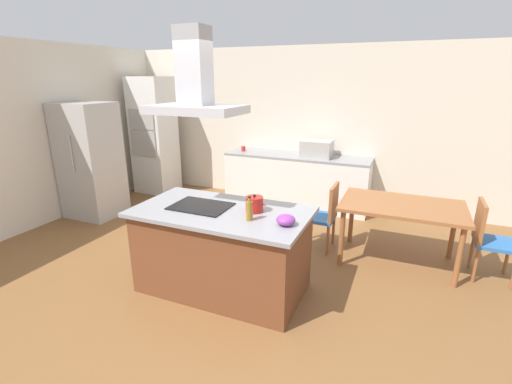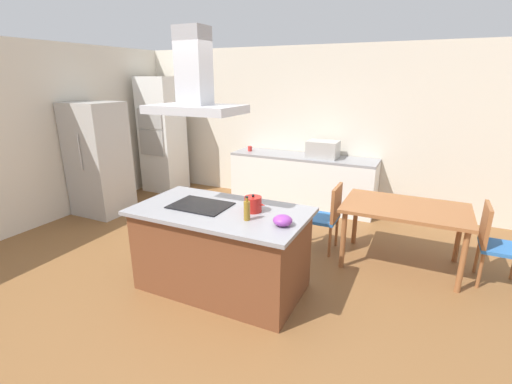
{
  "view_description": "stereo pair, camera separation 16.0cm",
  "coord_description": "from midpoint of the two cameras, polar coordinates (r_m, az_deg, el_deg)",
  "views": [
    {
      "loc": [
        1.67,
        -3.02,
        2.18
      ],
      "look_at": [
        0.21,
        0.4,
        1.0
      ],
      "focal_mm": 25.33,
      "sensor_mm": 36.0,
      "label": 1
    },
    {
      "loc": [
        1.82,
        -2.95,
        2.18
      ],
      "look_at": [
        0.21,
        0.4,
        1.0
      ],
      "focal_mm": 25.33,
      "sensor_mm": 36.0,
      "label": 2
    }
  ],
  "objects": [
    {
      "name": "olive_oil_bottle",
      "position": [
        3.37,
        -0.09,
        -2.89
      ],
      "size": [
        0.06,
        0.06,
        0.23
      ],
      "color": "olive",
      "rests_on": "kitchen_island"
    },
    {
      "name": "coffee_mug_red",
      "position": [
        6.61,
        -0.28,
        6.87
      ],
      "size": [
        0.08,
        0.08,
        0.09
      ],
      "primitive_type": "cylinder",
      "color": "red",
      "rests_on": "back_counter"
    },
    {
      "name": "tea_kettle",
      "position": [
        3.59,
        0.82,
        -1.94
      ],
      "size": [
        0.23,
        0.17,
        0.18
      ],
      "color": "#B21E19",
      "rests_on": "kitchen_island"
    },
    {
      "name": "wall_oven_stack",
      "position": [
        7.38,
        -13.94,
        8.72
      ],
      "size": [
        0.7,
        0.66,
        2.2
      ],
      "color": "white",
      "rests_on": "ground"
    },
    {
      "name": "cooktop",
      "position": [
        3.81,
        -7.58,
        -2.11
      ],
      "size": [
        0.6,
        0.44,
        0.01
      ],
      "primitive_type": "cube",
      "color": "black",
      "rests_on": "kitchen_island"
    },
    {
      "name": "wall_back",
      "position": [
        6.53,
        10.03,
        10.06
      ],
      "size": [
        7.2,
        0.1,
        2.7
      ],
      "primitive_type": "cube",
      "color": "beige",
      "rests_on": "ground"
    },
    {
      "name": "chair_at_left_end",
      "position": [
        4.76,
        12.17,
        -3.36
      ],
      "size": [
        0.42,
        0.42,
        0.89
      ],
      "color": "#2D6BB7",
      "rests_on": "ground"
    },
    {
      "name": "countertop_microwave",
      "position": [
        6.16,
        11.26,
        6.62
      ],
      "size": [
        0.5,
        0.38,
        0.28
      ],
      "primitive_type": "cube",
      "color": "#B2AFAA",
      "rests_on": "back_counter"
    },
    {
      "name": "wall_left",
      "position": [
        6.6,
        -27.0,
        8.51
      ],
      "size": [
        0.1,
        8.8,
        2.7
      ],
      "primitive_type": "cube",
      "color": "beige",
      "rests_on": "ground"
    },
    {
      "name": "ground",
      "position": [
        5.28,
        3.97,
        -6.79
      ],
      "size": [
        16.0,
        16.0,
        0.0
      ],
      "primitive_type": "plane",
      "color": "brown"
    },
    {
      "name": "mixing_bowl",
      "position": [
        3.29,
        5.62,
        -4.5
      ],
      "size": [
        0.18,
        0.18,
        0.1
      ],
      "primitive_type": "ellipsoid",
      "color": "purple",
      "rests_on": "kitchen_island"
    },
    {
      "name": "kitchen_island",
      "position": [
        3.87,
        -4.28,
        -8.97
      ],
      "size": [
        1.79,
        0.99,
        0.9
      ],
      "color": "brown",
      "rests_on": "ground"
    },
    {
      "name": "dining_table",
      "position": [
        4.61,
        23.41,
        -3.08
      ],
      "size": [
        1.4,
        0.9,
        0.75
      ],
      "color": "#995B33",
      "rests_on": "ground"
    },
    {
      "name": "range_hood",
      "position": [
        3.59,
        -8.37,
        16.18
      ],
      "size": [
        0.9,
        0.55,
        0.78
      ],
      "color": "#ADADB2"
    },
    {
      "name": "chair_at_right_end",
      "position": [
        4.74,
        34.27,
        -6.28
      ],
      "size": [
        0.42,
        0.42,
        0.89
      ],
      "color": "#2D6BB7",
      "rests_on": "ground"
    },
    {
      "name": "refrigerator",
      "position": [
        6.39,
        -22.95,
        4.77
      ],
      "size": [
        0.8,
        0.73,
        1.82
      ],
      "color": "#B2AFAA",
      "rests_on": "ground"
    },
    {
      "name": "back_counter",
      "position": [
        6.38,
        7.98,
        1.73
      ],
      "size": [
        2.5,
        0.62,
        0.9
      ],
      "color": "white",
      "rests_on": "ground"
    }
  ]
}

